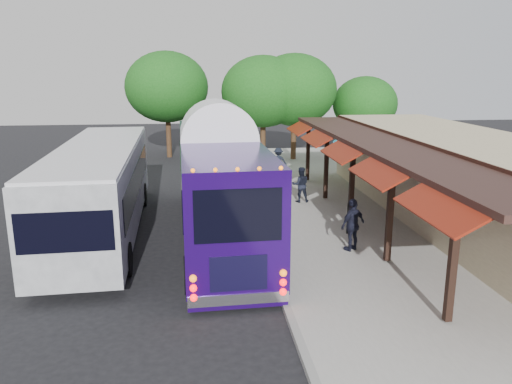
{
  "coord_description": "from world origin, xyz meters",
  "views": [
    {
      "loc": [
        -2.12,
        -14.47,
        6.19
      ],
      "look_at": [
        -0.09,
        3.21,
        1.8
      ],
      "focal_mm": 35.0,
      "sensor_mm": 36.0,
      "label": 1
    }
  ],
  "objects_px": {
    "ped_a": "(272,207)",
    "ped_c": "(353,225)",
    "city_bus": "(100,185)",
    "sign_board": "(348,213)",
    "coach_bus": "(218,181)",
    "ped_d": "(278,161)",
    "ped_b": "(301,185)"
  },
  "relations": [
    {
      "from": "city_bus",
      "to": "sign_board",
      "type": "distance_m",
      "value": 9.44
    },
    {
      "from": "sign_board",
      "to": "ped_d",
      "type": "bearing_deg",
      "value": 115.31
    },
    {
      "from": "ped_a",
      "to": "ped_c",
      "type": "height_order",
      "value": "ped_c"
    },
    {
      "from": "ped_b",
      "to": "sign_board",
      "type": "height_order",
      "value": "ped_b"
    },
    {
      "from": "ped_b",
      "to": "sign_board",
      "type": "relative_size",
      "value": 1.4
    },
    {
      "from": "city_bus",
      "to": "ped_d",
      "type": "height_order",
      "value": "city_bus"
    },
    {
      "from": "ped_a",
      "to": "ped_c",
      "type": "xyz_separation_m",
      "value": [
        2.39,
        -2.59,
        0.03
      ]
    },
    {
      "from": "ped_d",
      "to": "ped_b",
      "type": "bearing_deg",
      "value": 94.99
    },
    {
      "from": "coach_bus",
      "to": "ped_d",
      "type": "height_order",
      "value": "coach_bus"
    },
    {
      "from": "city_bus",
      "to": "ped_b",
      "type": "xyz_separation_m",
      "value": [
        8.42,
        3.14,
        -0.91
      ]
    },
    {
      "from": "ped_a",
      "to": "sign_board",
      "type": "height_order",
      "value": "ped_a"
    },
    {
      "from": "coach_bus",
      "to": "ped_d",
      "type": "distance_m",
      "value": 11.21
    },
    {
      "from": "city_bus",
      "to": "ped_c",
      "type": "xyz_separation_m",
      "value": [
        8.89,
        -3.38,
        -0.83
      ]
    },
    {
      "from": "coach_bus",
      "to": "ped_c",
      "type": "bearing_deg",
      "value": -30.08
    },
    {
      "from": "ped_c",
      "to": "city_bus",
      "type": "bearing_deg",
      "value": -51.72
    },
    {
      "from": "ped_a",
      "to": "ped_b",
      "type": "bearing_deg",
      "value": 36.53
    },
    {
      "from": "ped_a",
      "to": "ped_b",
      "type": "relative_size",
      "value": 1.07
    },
    {
      "from": "coach_bus",
      "to": "sign_board",
      "type": "bearing_deg",
      "value": -9.49
    },
    {
      "from": "ped_a",
      "to": "sign_board",
      "type": "relative_size",
      "value": 1.49
    },
    {
      "from": "city_bus",
      "to": "ped_c",
      "type": "distance_m",
      "value": 9.55
    },
    {
      "from": "coach_bus",
      "to": "city_bus",
      "type": "height_order",
      "value": "coach_bus"
    },
    {
      "from": "ped_c",
      "to": "ped_d",
      "type": "bearing_deg",
      "value": -118.59
    },
    {
      "from": "coach_bus",
      "to": "ped_a",
      "type": "xyz_separation_m",
      "value": [
        2.05,
        0.23,
        -1.15
      ]
    },
    {
      "from": "coach_bus",
      "to": "sign_board",
      "type": "relative_size",
      "value": 10.82
    },
    {
      "from": "city_bus",
      "to": "ped_b",
      "type": "height_order",
      "value": "city_bus"
    },
    {
      "from": "ped_a",
      "to": "sign_board",
      "type": "bearing_deg",
      "value": -44.73
    },
    {
      "from": "city_bus",
      "to": "ped_b",
      "type": "distance_m",
      "value": 9.03
    },
    {
      "from": "ped_c",
      "to": "ped_d",
      "type": "distance_m",
      "value": 12.8
    },
    {
      "from": "coach_bus",
      "to": "ped_b",
      "type": "bearing_deg",
      "value": 44.23
    },
    {
      "from": "sign_board",
      "to": "coach_bus",
      "type": "bearing_deg",
      "value": -166.63
    },
    {
      "from": "ped_a",
      "to": "ped_c",
      "type": "relative_size",
      "value": 0.97
    },
    {
      "from": "city_bus",
      "to": "ped_c",
      "type": "height_order",
      "value": "city_bus"
    }
  ]
}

